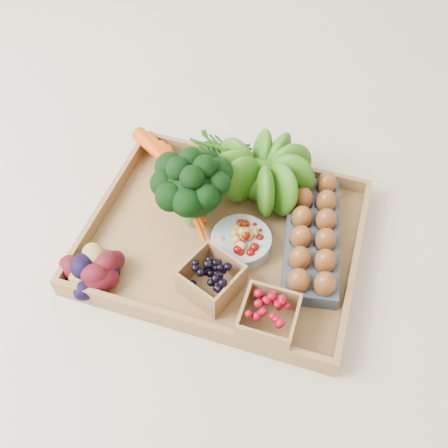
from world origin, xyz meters
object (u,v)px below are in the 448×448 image
(tray, at_px, (224,239))
(egg_carton, at_px, (311,238))
(cherry_bowl, at_px, (241,242))
(broccoli, at_px, (193,199))

(tray, bearing_deg, egg_carton, 13.00)
(tray, distance_m, egg_carton, 0.18)
(tray, xyz_separation_m, egg_carton, (0.18, 0.04, 0.03))
(tray, relative_size, cherry_bowl, 4.44)
(cherry_bowl, height_order, egg_carton, egg_carton)
(tray, distance_m, broccoli, 0.11)
(tray, height_order, egg_carton, egg_carton)
(tray, bearing_deg, broccoli, 159.31)
(cherry_bowl, relative_size, egg_carton, 0.40)
(tray, height_order, broccoli, broccoli)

